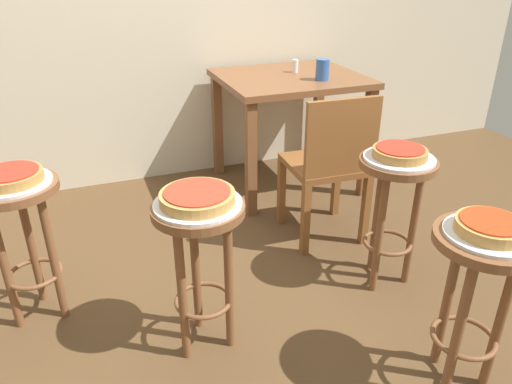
{
  "coord_description": "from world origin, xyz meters",
  "views": [
    {
      "loc": [
        -0.56,
        -1.73,
        1.49
      ],
      "look_at": [
        0.09,
        -0.02,
        0.59
      ],
      "focal_mm": 34.29,
      "sensor_mm": 36.0,
      "label": 1
    }
  ],
  "objects_px": {
    "wooden_chair": "(330,163)",
    "stool_leftside": "(394,195)",
    "pizza_foreground": "(491,227)",
    "condiment_shaker": "(295,66)",
    "serving_plate_leftside": "(399,158)",
    "stool_foreground": "(477,280)",
    "serving_plate_rear": "(12,183)",
    "cup_near_edge": "(322,70)",
    "pizza_middle": "(197,197)",
    "stool_middle": "(200,246)",
    "stool_rear": "(22,223)",
    "serving_plate_middle": "(198,204)",
    "dining_table": "(290,94)",
    "serving_plate_foreground": "(489,234)",
    "pizza_rear": "(10,176)",
    "pizza_leftside": "(400,152)"
  },
  "relations": [
    {
      "from": "serving_plate_middle",
      "to": "stool_leftside",
      "type": "relative_size",
      "value": 0.5
    },
    {
      "from": "stool_middle",
      "to": "stool_rear",
      "type": "height_order",
      "value": "same"
    },
    {
      "from": "serving_plate_leftside",
      "to": "wooden_chair",
      "type": "relative_size",
      "value": 0.37
    },
    {
      "from": "serving_plate_rear",
      "to": "condiment_shaker",
      "type": "height_order",
      "value": "condiment_shaker"
    },
    {
      "from": "stool_middle",
      "to": "stool_leftside",
      "type": "distance_m",
      "value": 0.96
    },
    {
      "from": "stool_foreground",
      "to": "pizza_foreground",
      "type": "xyz_separation_m",
      "value": [
        0.0,
        -0.0,
        0.21
      ]
    },
    {
      "from": "serving_plate_middle",
      "to": "condiment_shaker",
      "type": "xyz_separation_m",
      "value": [
        1.04,
        1.39,
        0.15
      ]
    },
    {
      "from": "pizza_foreground",
      "to": "condiment_shaker",
      "type": "xyz_separation_m",
      "value": [
        0.2,
        1.94,
        0.12
      ]
    },
    {
      "from": "stool_foreground",
      "to": "pizza_foreground",
      "type": "bearing_deg",
      "value": -90.0
    },
    {
      "from": "pizza_foreground",
      "to": "serving_plate_leftside",
      "type": "height_order",
      "value": "pizza_foreground"
    },
    {
      "from": "stool_middle",
      "to": "wooden_chair",
      "type": "relative_size",
      "value": 0.77
    },
    {
      "from": "stool_foreground",
      "to": "pizza_middle",
      "type": "relative_size",
      "value": 2.35
    },
    {
      "from": "wooden_chair",
      "to": "stool_leftside",
      "type": "bearing_deg",
      "value": -79.52
    },
    {
      "from": "pizza_foreground",
      "to": "cup_near_edge",
      "type": "height_order",
      "value": "cup_near_edge"
    },
    {
      "from": "pizza_foreground",
      "to": "pizza_rear",
      "type": "height_order",
      "value": "same"
    },
    {
      "from": "stool_middle",
      "to": "stool_rear",
      "type": "bearing_deg",
      "value": 145.82
    },
    {
      "from": "stool_middle",
      "to": "stool_leftside",
      "type": "relative_size",
      "value": 1.0
    },
    {
      "from": "serving_plate_foreground",
      "to": "stool_rear",
      "type": "distance_m",
      "value": 1.79
    },
    {
      "from": "pizza_middle",
      "to": "serving_plate_rear",
      "type": "relative_size",
      "value": 0.9
    },
    {
      "from": "pizza_foreground",
      "to": "stool_rear",
      "type": "height_order",
      "value": "pizza_foreground"
    },
    {
      "from": "serving_plate_foreground",
      "to": "cup_near_edge",
      "type": "relative_size",
      "value": 2.25
    },
    {
      "from": "serving_plate_leftside",
      "to": "pizza_middle",
      "type": "bearing_deg",
      "value": -173.7
    },
    {
      "from": "stool_leftside",
      "to": "condiment_shaker",
      "type": "bearing_deg",
      "value": 86.37
    },
    {
      "from": "pizza_middle",
      "to": "condiment_shaker",
      "type": "relative_size",
      "value": 3.33
    },
    {
      "from": "pizza_middle",
      "to": "dining_table",
      "type": "bearing_deg",
      "value": 53.75
    },
    {
      "from": "serving_plate_rear",
      "to": "dining_table",
      "type": "bearing_deg",
      "value": 28.64
    },
    {
      "from": "pizza_leftside",
      "to": "serving_plate_rear",
      "type": "distance_m",
      "value": 1.64
    },
    {
      "from": "serving_plate_middle",
      "to": "cup_near_edge",
      "type": "relative_size",
      "value": 2.54
    },
    {
      "from": "serving_plate_foreground",
      "to": "serving_plate_leftside",
      "type": "bearing_deg",
      "value": 79.87
    },
    {
      "from": "serving_plate_leftside",
      "to": "condiment_shaker",
      "type": "distance_m",
      "value": 1.3
    },
    {
      "from": "stool_foreground",
      "to": "stool_middle",
      "type": "height_order",
      "value": "same"
    },
    {
      "from": "serving_plate_leftside",
      "to": "serving_plate_rear",
      "type": "relative_size",
      "value": 1.04
    },
    {
      "from": "pizza_rear",
      "to": "cup_near_edge",
      "type": "bearing_deg",
      "value": 21.79
    },
    {
      "from": "stool_middle",
      "to": "serving_plate_middle",
      "type": "bearing_deg",
      "value": 0.0
    },
    {
      "from": "pizza_middle",
      "to": "serving_plate_rear",
      "type": "bearing_deg",
      "value": 145.82
    },
    {
      "from": "serving_plate_foreground",
      "to": "serving_plate_leftside",
      "type": "xyz_separation_m",
      "value": [
        0.12,
        0.65,
        0.0
      ]
    },
    {
      "from": "dining_table",
      "to": "stool_rear",
      "type": "bearing_deg",
      "value": -151.36
    },
    {
      "from": "pizza_leftside",
      "to": "wooden_chair",
      "type": "relative_size",
      "value": 0.28
    },
    {
      "from": "serving_plate_foreground",
      "to": "stool_rear",
      "type": "height_order",
      "value": "serving_plate_foreground"
    },
    {
      "from": "serving_plate_leftside",
      "to": "serving_plate_rear",
      "type": "xyz_separation_m",
      "value": [
        -1.6,
        0.34,
        0.0
      ]
    },
    {
      "from": "stool_middle",
      "to": "serving_plate_middle",
      "type": "relative_size",
      "value": 1.99
    },
    {
      "from": "pizza_foreground",
      "to": "condiment_shaker",
      "type": "bearing_deg",
      "value": 84.17
    },
    {
      "from": "stool_middle",
      "to": "stool_leftside",
      "type": "height_order",
      "value": "same"
    },
    {
      "from": "pizza_foreground",
      "to": "cup_near_edge",
      "type": "relative_size",
      "value": 1.74
    },
    {
      "from": "serving_plate_rear",
      "to": "wooden_chair",
      "type": "relative_size",
      "value": 0.36
    },
    {
      "from": "dining_table",
      "to": "condiment_shaker",
      "type": "height_order",
      "value": "condiment_shaker"
    },
    {
      "from": "pizza_foreground",
      "to": "pizza_middle",
      "type": "relative_size",
      "value": 0.81
    },
    {
      "from": "wooden_chair",
      "to": "serving_plate_middle",
      "type": "bearing_deg",
      "value": -147.03
    },
    {
      "from": "stool_rear",
      "to": "serving_plate_rear",
      "type": "height_order",
      "value": "serving_plate_rear"
    },
    {
      "from": "serving_plate_rear",
      "to": "wooden_chair",
      "type": "distance_m",
      "value": 1.54
    }
  ]
}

